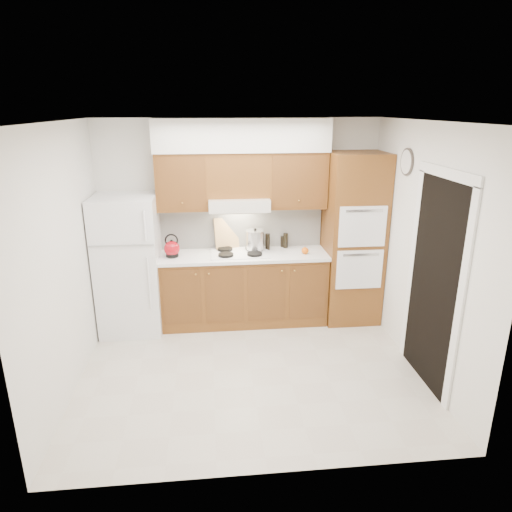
# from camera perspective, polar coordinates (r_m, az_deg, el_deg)

# --- Properties ---
(floor) EXTENTS (3.60, 3.60, 0.00)m
(floor) POSITION_cam_1_polar(r_m,az_deg,el_deg) (5.13, -0.70, -13.93)
(floor) COLOR beige
(floor) RESTS_ON ground
(ceiling) EXTENTS (3.60, 3.60, 0.00)m
(ceiling) POSITION_cam_1_polar(r_m,az_deg,el_deg) (4.35, -0.83, 16.49)
(ceiling) COLOR white
(ceiling) RESTS_ON wall_back
(wall_back) EXTENTS (3.60, 0.02, 2.60)m
(wall_back) POSITION_cam_1_polar(r_m,az_deg,el_deg) (6.01, -2.04, 4.44)
(wall_back) COLOR white
(wall_back) RESTS_ON floor
(wall_left) EXTENTS (0.02, 3.00, 2.60)m
(wall_left) POSITION_cam_1_polar(r_m,az_deg,el_deg) (4.77, -22.82, -0.70)
(wall_left) COLOR white
(wall_left) RESTS_ON floor
(wall_right) EXTENTS (0.02, 3.00, 2.60)m
(wall_right) POSITION_cam_1_polar(r_m,az_deg,el_deg) (5.05, 20.02, 0.64)
(wall_right) COLOR white
(wall_right) RESTS_ON floor
(fridge) EXTENTS (0.75, 0.72, 1.72)m
(fridge) POSITION_cam_1_polar(r_m,az_deg,el_deg) (5.87, -15.57, -1.06)
(fridge) COLOR white
(fridge) RESTS_ON floor
(base_cabinets) EXTENTS (2.11, 0.60, 0.90)m
(base_cabinets) POSITION_cam_1_polar(r_m,az_deg,el_deg) (5.99, -1.52, -4.15)
(base_cabinets) COLOR brown
(base_cabinets) RESTS_ON floor
(countertop) EXTENTS (2.13, 0.62, 0.04)m
(countertop) POSITION_cam_1_polar(r_m,az_deg,el_deg) (5.82, -1.55, 0.09)
(countertop) COLOR white
(countertop) RESTS_ON base_cabinets
(backsplash) EXTENTS (2.11, 0.03, 0.56)m
(backsplash) POSITION_cam_1_polar(r_m,az_deg,el_deg) (6.02, -1.79, 3.68)
(backsplash) COLOR white
(backsplash) RESTS_ON countertop
(oven_cabinet) EXTENTS (0.70, 0.65, 2.20)m
(oven_cabinet) POSITION_cam_1_polar(r_m,az_deg,el_deg) (6.02, 12.00, 2.10)
(oven_cabinet) COLOR brown
(oven_cabinet) RESTS_ON floor
(upper_cab_left) EXTENTS (0.63, 0.33, 0.70)m
(upper_cab_left) POSITION_cam_1_polar(r_m,az_deg,el_deg) (5.74, -9.22, 9.16)
(upper_cab_left) COLOR brown
(upper_cab_left) RESTS_ON wall_back
(upper_cab_right) EXTENTS (0.73, 0.33, 0.70)m
(upper_cab_right) POSITION_cam_1_polar(r_m,az_deg,el_deg) (5.84, 5.13, 9.47)
(upper_cab_right) COLOR brown
(upper_cab_right) RESTS_ON wall_back
(range_hood) EXTENTS (0.75, 0.45, 0.15)m
(range_hood) POSITION_cam_1_polar(r_m,az_deg,el_deg) (5.73, -2.17, 6.58)
(range_hood) COLOR silver
(range_hood) RESTS_ON wall_back
(upper_cab_over_hood) EXTENTS (0.75, 0.33, 0.55)m
(upper_cab_over_hood) POSITION_cam_1_polar(r_m,az_deg,el_deg) (5.73, -2.25, 10.12)
(upper_cab_over_hood) COLOR brown
(upper_cab_over_hood) RESTS_ON range_hood
(soffit) EXTENTS (2.13, 0.36, 0.40)m
(soffit) POSITION_cam_1_polar(r_m,az_deg,el_deg) (5.67, -1.78, 14.87)
(soffit) COLOR silver
(soffit) RESTS_ON wall_back
(cooktop) EXTENTS (0.74, 0.50, 0.01)m
(cooktop) POSITION_cam_1_polar(r_m,az_deg,el_deg) (5.83, -2.06, 0.38)
(cooktop) COLOR white
(cooktop) RESTS_ON countertop
(doorway) EXTENTS (0.02, 0.90, 2.10)m
(doorway) POSITION_cam_1_polar(r_m,az_deg,el_deg) (4.83, 21.31, -3.44)
(doorway) COLOR black
(doorway) RESTS_ON floor
(wall_clock) EXTENTS (0.02, 0.30, 0.30)m
(wall_clock) POSITION_cam_1_polar(r_m,az_deg,el_deg) (5.37, 18.35, 11.11)
(wall_clock) COLOR #3F3833
(wall_clock) RESTS_ON wall_right
(kettle) EXTENTS (0.20, 0.20, 0.20)m
(kettle) POSITION_cam_1_polar(r_m,az_deg,el_deg) (5.76, -10.47, 0.91)
(kettle) COLOR maroon
(kettle) RESTS_ON countertop
(cutting_board) EXTENTS (0.34, 0.19, 0.42)m
(cutting_board) POSITION_cam_1_polar(r_m,az_deg,el_deg) (6.00, -3.70, 2.80)
(cutting_board) COLOR tan
(cutting_board) RESTS_ON countertop
(stock_pot) EXTENTS (0.29, 0.29, 0.24)m
(stock_pot) POSITION_cam_1_polar(r_m,az_deg,el_deg) (5.88, -0.11, 2.01)
(stock_pot) COLOR silver
(stock_pot) RESTS_ON cooktop
(condiment_a) EXTENTS (0.08, 0.08, 0.21)m
(condiment_a) POSITION_cam_1_polar(r_m,az_deg,el_deg) (5.96, 1.47, 1.80)
(condiment_a) COLOR black
(condiment_a) RESTS_ON countertop
(condiment_b) EXTENTS (0.08, 0.08, 0.20)m
(condiment_b) POSITION_cam_1_polar(r_m,az_deg,el_deg) (6.05, 3.72, 1.94)
(condiment_b) COLOR black
(condiment_b) RESTS_ON countertop
(condiment_c) EXTENTS (0.06, 0.06, 0.14)m
(condiment_c) POSITION_cam_1_polar(r_m,az_deg,el_deg) (6.10, 3.33, 1.82)
(condiment_c) COLOR black
(condiment_c) RESTS_ON countertop
(orange_near) EXTENTS (0.11, 0.11, 0.09)m
(orange_near) POSITION_cam_1_polar(r_m,az_deg,el_deg) (5.83, 6.14, 0.68)
(orange_near) COLOR #E84C0C
(orange_near) RESTS_ON countertop
(orange_far) EXTENTS (0.08, 0.08, 0.08)m
(orange_far) POSITION_cam_1_polar(r_m,az_deg,el_deg) (5.84, 6.22, 0.64)
(orange_far) COLOR orange
(orange_far) RESTS_ON countertop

